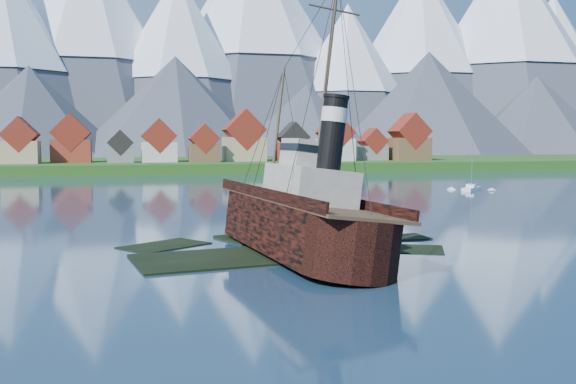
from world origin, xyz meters
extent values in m
plane|color=#1A324A|center=(0.00, 0.00, 0.00)|extent=(1400.00, 1400.00, 0.00)
cube|color=black|center=(-3.00, -2.00, -0.32)|extent=(19.08, 11.42, 1.00)
cube|color=black|center=(6.00, 4.00, -0.38)|extent=(15.15, 9.76, 1.00)
cube|color=black|center=(2.00, 9.00, -0.28)|extent=(11.45, 9.06, 1.00)
cube|color=black|center=(12.00, -1.00, -0.42)|extent=(10.27, 8.34, 1.00)
cube|color=black|center=(-9.00, 6.00, -0.40)|extent=(9.42, 8.68, 1.00)
cube|color=black|center=(15.00, 5.00, -0.35)|extent=(6.00, 4.00, 1.00)
cube|color=#144012|center=(0.00, 170.00, 0.00)|extent=(600.00, 80.00, 3.20)
cube|color=#3F3D38|center=(0.00, 132.00, 0.00)|extent=(600.00, 2.50, 2.00)
cube|color=tan|center=(-43.00, 150.00, 6.40)|extent=(10.50, 9.00, 6.80)
cube|color=maroon|center=(-43.00, 150.00, 11.69)|extent=(10.69, 9.18, 10.69)
cube|color=maroon|center=(-29.00, 156.00, 6.60)|extent=(12.00, 8.50, 7.20)
cube|color=maroon|center=(-29.00, 156.00, 12.36)|extent=(12.22, 8.67, 12.22)
cube|color=slate|center=(-14.00, 151.00, 5.40)|extent=(8.00, 7.00, 4.80)
cube|color=black|center=(-14.00, 151.00, 9.24)|extent=(8.15, 7.14, 8.15)
cube|color=beige|center=(-2.00, 154.00, 6.20)|extent=(11.00, 9.50, 6.40)
cube|color=maroon|center=(-2.00, 154.00, 11.38)|extent=(11.20, 9.69, 11.20)
cube|color=brown|center=(12.00, 150.00, 5.90)|extent=(9.50, 8.00, 5.80)
cube|color=maroon|center=(12.00, 150.00, 10.51)|extent=(9.67, 8.16, 9.67)
cube|color=tan|center=(26.00, 155.00, 7.00)|extent=(13.50, 10.00, 8.00)
cube|color=maroon|center=(26.00, 155.00, 13.43)|extent=(13.75, 10.20, 13.75)
cube|color=maroon|center=(42.00, 152.00, 6.10)|extent=(10.00, 8.50, 6.20)
cube|color=black|center=(42.00, 152.00, 11.00)|extent=(10.18, 8.67, 10.18)
cube|color=beige|center=(56.00, 149.00, 6.75)|extent=(11.50, 9.00, 7.50)
cube|color=maroon|center=(56.00, 149.00, 12.57)|extent=(11.71, 9.18, 11.71)
cube|color=slate|center=(71.00, 153.00, 5.50)|extent=(9.00, 7.50, 5.00)
cube|color=maroon|center=(71.00, 153.00, 9.62)|extent=(9.16, 7.65, 9.16)
cube|color=brown|center=(84.00, 151.00, 6.90)|extent=(12.50, 10.00, 7.80)
cube|color=maroon|center=(84.00, 151.00, 13.05)|extent=(12.73, 10.20, 12.73)
cone|color=#2D333D|center=(-100.00, 455.00, 73.00)|extent=(180.00, 180.00, 150.00)
cone|color=#2D333D|center=(-40.00, 495.00, 88.00)|extent=(210.00, 210.00, 180.00)
cone|color=#2D333D|center=(30.00, 470.00, 70.50)|extent=(170.00, 170.00, 145.00)
cone|color=white|center=(30.00, 470.00, 99.50)|extent=(105.40, 105.40, 87.00)
cone|color=#2D333D|center=(100.00, 515.00, 98.00)|extent=(240.00, 240.00, 200.00)
cone|color=#2D333D|center=(170.00, 460.00, 60.50)|extent=(150.00, 150.00, 125.00)
cone|color=white|center=(170.00, 460.00, 85.50)|extent=(93.00, 93.00, 75.00)
cone|color=#2D333D|center=(250.00, 490.00, 83.00)|extent=(200.00, 200.00, 170.00)
cone|color=white|center=(250.00, 490.00, 117.00)|extent=(124.00, 124.00, 102.00)
cone|color=#2D333D|center=(330.00, 475.00, 93.00)|extent=(230.00, 230.00, 190.00)
cone|color=white|center=(330.00, 475.00, 131.00)|extent=(142.60, 142.60, 114.00)
cone|color=#2D333D|center=(400.00, 505.00, 75.50)|extent=(180.00, 180.00, 155.00)
cone|color=white|center=(400.00, 505.00, 106.50)|extent=(111.60, 111.60, 93.00)
cone|color=#2D333D|center=(-70.00, 374.00, 27.00)|extent=(120.00, 120.00, 58.00)
cone|color=#2D333D|center=(20.00, 369.00, 31.00)|extent=(136.00, 136.00, 66.00)
cone|color=#2D333D|center=(110.00, 373.00, 23.00)|extent=(110.00, 110.00, 50.00)
cone|color=#2D333D|center=(200.00, 370.00, 35.50)|extent=(150.00, 150.00, 75.00)
cone|color=#2D333D|center=(290.00, 371.00, 28.00)|extent=(124.00, 124.00, 60.00)
cube|color=black|center=(2.18, -1.39, 2.38)|extent=(7.45, 21.45, 4.47)
cone|color=black|center=(2.18, 12.52, 2.38)|extent=(7.45, 7.45, 7.45)
cylinder|color=black|center=(2.18, -12.12, 2.38)|extent=(7.45, 7.45, 4.47)
cube|color=#4C3826|center=(2.18, -1.39, 4.73)|extent=(7.30, 28.31, 0.27)
cube|color=black|center=(-1.40, -1.39, 5.20)|extent=(0.21, 27.41, 0.96)
cube|color=black|center=(5.76, -1.39, 5.20)|extent=(0.21, 27.41, 0.96)
cube|color=#ADA89E|center=(2.18, -2.99, 6.32)|extent=(5.53, 9.05, 3.19)
cube|color=#ADA89E|center=(2.18, -1.93, 9.09)|extent=(3.83, 4.26, 2.34)
cylinder|color=black|center=(2.18, -6.50, 10.90)|extent=(2.02, 2.02, 5.96)
cylinder|color=silver|center=(2.18, -6.50, 12.39)|extent=(2.13, 2.13, 1.17)
cylinder|color=#473828|center=(2.18, 7.12, 11.22)|extent=(0.30, 0.30, 12.77)
cylinder|color=#473828|center=(2.18, -4.05, 17.18)|extent=(0.34, 0.34, 13.83)
cube|color=white|center=(55.37, 59.77, 0.09)|extent=(6.78, 6.62, 1.07)
cube|color=white|center=(55.37, 59.77, 0.94)|extent=(2.69, 2.67, 0.62)
cylinder|color=gray|center=(55.37, 59.77, 5.26)|extent=(0.12, 0.12, 9.27)
cube|color=white|center=(35.79, 89.45, 0.10)|extent=(3.31, 9.72, 1.14)
cube|color=white|center=(35.79, 89.45, 1.00)|extent=(2.35, 2.86, 0.67)
cylinder|color=gray|center=(35.79, 89.45, 5.62)|extent=(0.13, 0.13, 9.91)
camera|label=1|loc=(-12.46, -56.56, 10.33)|focal=40.00mm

